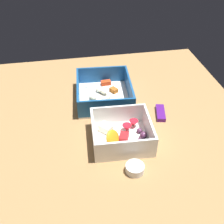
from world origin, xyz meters
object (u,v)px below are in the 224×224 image
candy_bar (161,114)px  pasta_container (104,94)px  paper_cup_liner (135,168)px  fruit_bowl (122,134)px

candy_bar → pasta_container: bearing=-126.6°
pasta_container → paper_cup_liner: size_ratio=4.62×
fruit_bowl → candy_bar: size_ratio=2.26×
fruit_bowl → paper_cup_liner: (10.96, 0.84, -1.07)cm
fruit_bowl → paper_cup_liner: size_ratio=3.61×
pasta_container → candy_bar: pasta_container is taller
fruit_bowl → candy_bar: bearing=120.7°
pasta_container → fruit_bowl: (19.06, 1.58, 0.12)cm
candy_bar → paper_cup_liner: 22.67cm
candy_bar → fruit_bowl: bearing=-59.3°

